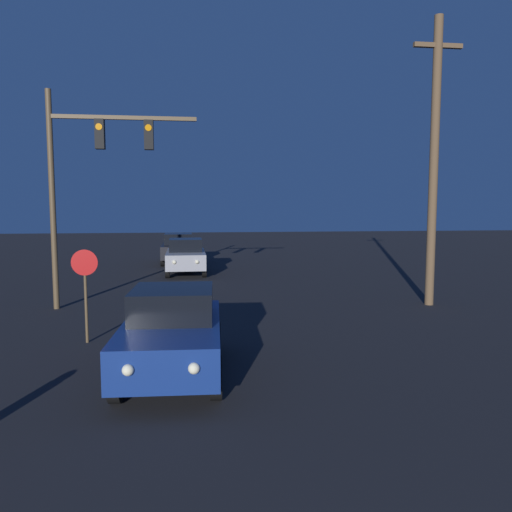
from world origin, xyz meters
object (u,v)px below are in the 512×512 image
(car_far, at_px, (178,248))
(traffic_signal_mast, at_px, (88,166))
(car_mid, at_px, (186,256))
(car_near, at_px, (172,332))
(stop_sign, at_px, (85,279))
(utility_pole, at_px, (434,159))

(car_far, xyz_separation_m, traffic_signal_mast, (-2.41, -11.97, 3.59))
(car_mid, relative_size, traffic_signal_mast, 0.60)
(car_near, bearing_deg, stop_sign, -48.01)
(car_far, distance_m, traffic_signal_mast, 12.73)
(car_near, distance_m, stop_sign, 3.38)
(stop_sign, relative_size, utility_pole, 0.24)
(traffic_signal_mast, bearing_deg, stop_sign, -80.82)
(stop_sign, height_order, utility_pole, utility_pole)
(car_far, relative_size, utility_pole, 0.44)
(car_near, bearing_deg, traffic_signal_mast, -64.82)
(stop_sign, distance_m, utility_pole, 11.12)
(car_mid, relative_size, car_far, 1.00)
(car_near, distance_m, car_far, 18.68)
(car_mid, xyz_separation_m, stop_sign, (-2.20, -11.69, 0.67))
(car_near, relative_size, car_far, 1.01)
(car_far, relative_size, stop_sign, 1.82)
(car_far, relative_size, traffic_signal_mast, 0.60)
(traffic_signal_mast, bearing_deg, car_far, 78.61)
(car_mid, bearing_deg, car_near, 89.01)
(traffic_signal_mast, distance_m, utility_pole, 10.86)
(traffic_signal_mast, xyz_separation_m, stop_sign, (0.67, -4.15, -2.92))
(stop_sign, bearing_deg, traffic_signal_mast, 99.18)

